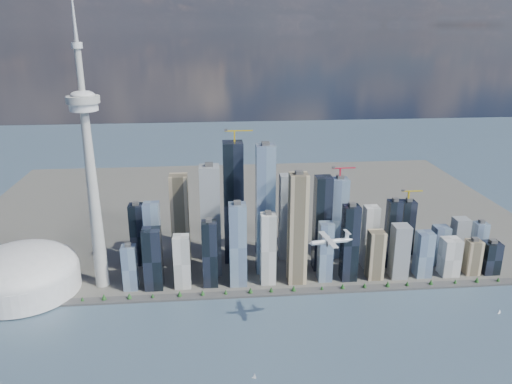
{
  "coord_description": "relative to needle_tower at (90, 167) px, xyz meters",
  "views": [
    {
      "loc": [
        -86.22,
        -562.21,
        474.18
      ],
      "look_at": [
        -10.19,
        260.0,
        197.5
      ],
      "focal_mm": 35.0,
      "sensor_mm": 36.0,
      "label": 1
    }
  ],
  "objects": [
    {
      "name": "seawall",
      "position": [
        300.0,
        -60.0,
        -233.84
      ],
      "size": [
        1100.0,
        22.0,
        4.0
      ],
      "primitive_type": "cube",
      "color": "#383838",
      "rests_on": "ground"
    },
    {
      "name": "land",
      "position": [
        300.0,
        390.0,
        -234.34
      ],
      "size": [
        1400.0,
        900.0,
        3.0
      ],
      "primitive_type": "cube",
      "color": "#4C4C47",
      "rests_on": "ground"
    },
    {
      "name": "shoreline_trees",
      "position": [
        300.0,
        -60.0,
        -227.06
      ],
      "size": [
        960.53,
        7.2,
        8.8
      ],
      "color": "#3F2D1E",
      "rests_on": "seawall"
    },
    {
      "name": "skyscraper_cluster",
      "position": [
        359.61,
        26.81,
        -148.44
      ],
      "size": [
        736.0,
        142.0,
        280.11
      ],
      "color": "black",
      "rests_on": "land"
    },
    {
      "name": "needle_tower",
      "position": [
        0.0,
        0.0,
        0.0
      ],
      "size": [
        56.0,
        56.0,
        550.5
      ],
      "color": "#9B9B96",
      "rests_on": "land"
    },
    {
      "name": "dome_stadium",
      "position": [
        -140.0,
        -10.0,
        -196.4
      ],
      "size": [
        200.0,
        200.0,
        86.0
      ],
      "color": "silver",
      "rests_on": "land"
    },
    {
      "name": "airplane",
      "position": [
        388.68,
        -198.35,
        -69.52
      ],
      "size": [
        70.24,
        62.28,
        17.12
      ],
      "rotation": [
        0.0,
        0.0,
        0.13
      ],
      "color": "silver",
      "rests_on": "ground"
    },
    {
      "name": "sailboat_west",
      "position": [
        265.35,
        -289.63,
        -232.91
      ],
      "size": [
        6.51,
        3.46,
        9.12
      ],
      "rotation": [
        0.0,
        0.0,
        -0.32
      ],
      "color": "white",
      "rests_on": "ground"
    },
    {
      "name": "sailboat_east",
      "position": [
        703.18,
        -161.97,
        -233.06
      ],
      "size": [
        6.19,
        3.27,
        8.66
      ],
      "rotation": [
        0.0,
        0.0,
        0.32
      ],
      "color": "white",
      "rests_on": "ground"
    }
  ]
}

